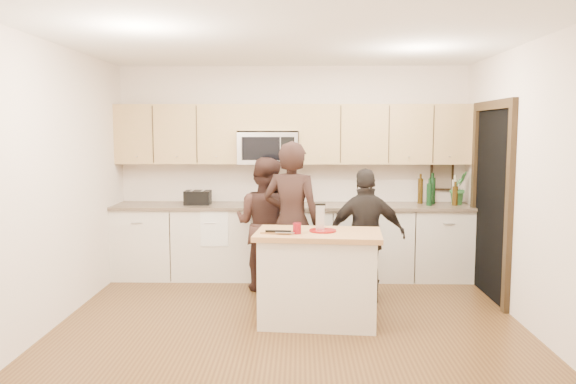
{
  "coord_description": "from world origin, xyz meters",
  "views": [
    {
      "loc": [
        0.09,
        -5.36,
        1.87
      ],
      "look_at": [
        -0.03,
        0.35,
        1.24
      ],
      "focal_mm": 35.0,
      "sensor_mm": 36.0,
      "label": 1
    }
  ],
  "objects_px": {
    "woman_left": "(292,222)",
    "woman_center": "(265,224)",
    "island": "(318,277)",
    "woman_right": "(366,236)",
    "toaster": "(198,198)"
  },
  "relations": [
    {
      "from": "woman_left",
      "to": "woman_center",
      "type": "distance_m",
      "value": 0.57
    },
    {
      "from": "island",
      "to": "woman_left",
      "type": "height_order",
      "value": "woman_left"
    },
    {
      "from": "woman_right",
      "to": "woman_center",
      "type": "bearing_deg",
      "value": -26.58
    },
    {
      "from": "island",
      "to": "woman_center",
      "type": "relative_size",
      "value": 0.8
    },
    {
      "from": "toaster",
      "to": "woman_right",
      "type": "distance_m",
      "value": 2.27
    },
    {
      "from": "woman_center",
      "to": "woman_right",
      "type": "xyz_separation_m",
      "value": [
        1.13,
        -0.47,
        -0.05
      ]
    },
    {
      "from": "woman_left",
      "to": "woman_center",
      "type": "xyz_separation_m",
      "value": [
        -0.32,
        0.46,
        -0.1
      ]
    },
    {
      "from": "woman_center",
      "to": "island",
      "type": "bearing_deg",
      "value": 139.36
    },
    {
      "from": "woman_left",
      "to": "woman_center",
      "type": "height_order",
      "value": "woman_left"
    },
    {
      "from": "island",
      "to": "woman_right",
      "type": "bearing_deg",
      "value": 56.47
    },
    {
      "from": "woman_center",
      "to": "woman_right",
      "type": "relative_size",
      "value": 1.07
    },
    {
      "from": "woman_left",
      "to": "woman_right",
      "type": "bearing_deg",
      "value": -164.46
    },
    {
      "from": "toaster",
      "to": "woman_center",
      "type": "relative_size",
      "value": 0.21
    },
    {
      "from": "toaster",
      "to": "woman_left",
      "type": "bearing_deg",
      "value": -39.53
    },
    {
      "from": "woman_left",
      "to": "woman_right",
      "type": "relative_size",
      "value": 1.2
    }
  ]
}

